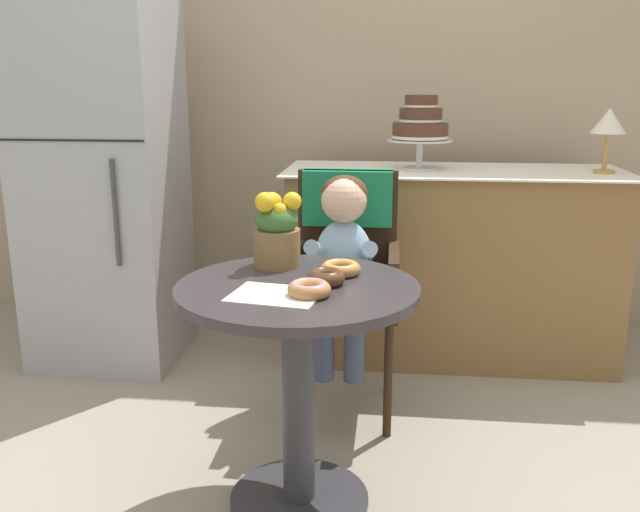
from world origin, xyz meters
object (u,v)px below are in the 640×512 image
donut_mid (309,288)px  table_lamp (609,124)px  donut_side (341,268)px  seated_child (343,252)px  refrigerator (104,181)px  cafe_table (298,352)px  flower_vase (277,231)px  tiered_cake_stand (420,125)px  donut_front (326,276)px  wicker_chair (346,252)px

donut_mid → table_lamp: size_ratio=0.43×
donut_mid → donut_side: bearing=73.1°
seated_child → refrigerator: bearing=155.0°
cafe_table → donut_mid: (0.05, -0.10, 0.23)m
donut_mid → flower_vase: 0.35m
table_lamp → refrigerator: size_ratio=0.17×
tiered_cake_stand → table_lamp: tiered_cake_stand is taller
cafe_table → refrigerator: bearing=133.7°
donut_mid → table_lamp: table_lamp is taller
donut_front → donut_side: 0.12m
seated_child → refrigerator: size_ratio=0.43×
seated_child → refrigerator: 1.27m
donut_side → refrigerator: refrigerator is taller
seated_child → cafe_table: bearing=-99.1°
donut_mid → donut_side: (0.07, 0.23, -0.00)m
donut_side → table_lamp: bearing=46.2°
donut_side → table_lamp: 1.61m
wicker_chair → cafe_table: bearing=-100.1°
table_lamp → refrigerator: refrigerator is taller
donut_front → refrigerator: (-1.13, 1.09, 0.11)m
table_lamp → refrigerator: bearing=-176.1°
cafe_table → tiered_cake_stand: tiered_cake_stand is taller
cafe_table → flower_vase: 0.40m
donut_mid → donut_side: 0.24m
donut_front → refrigerator: 1.57m
donut_mid → tiered_cake_stand: 1.49m
cafe_table → refrigerator: 1.56m
cafe_table → seated_child: (0.09, 0.57, 0.17)m
seated_child → donut_mid: bearing=-93.7°
refrigerator → donut_front: bearing=-43.8°
donut_front → seated_child: bearing=89.1°
donut_mid → table_lamp: (1.15, 1.36, 0.37)m
tiered_cake_stand → table_lamp: size_ratio=1.18×
wicker_chair → donut_mid: size_ratio=7.83×
donut_side → refrigerator: (-1.17, 0.98, 0.11)m
donut_mid → donut_side: size_ratio=0.99×
cafe_table → wicker_chair: 0.74m
donut_front → donut_side: (0.03, 0.11, -0.00)m
donut_side → wicker_chair: bearing=92.5°
seated_child → donut_side: bearing=-86.7°
flower_vase → tiered_cake_stand: size_ratio=0.73×
donut_side → tiered_cake_stand: bearing=77.1°
tiered_cake_stand → seated_child: bearing=-112.0°
seated_child → table_lamp: (1.11, 0.68, 0.44)m
donut_mid → flower_vase: flower_vase is taller
table_lamp → flower_vase: bearing=-141.0°
donut_side → refrigerator: 1.52m
donut_front → table_lamp: table_lamp is taller
seated_child → donut_front: seated_child is taller
table_lamp → tiered_cake_stand: bearing=176.6°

